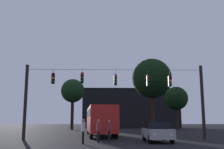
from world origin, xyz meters
TOP-DOWN VIEW (x-y plane):
  - ground_plane at (0.00, 24.50)m, footprint 168.00×168.00m
  - overhead_signal_span at (-0.03, 14.71)m, footprint 16.05×0.44m
  - city_bus at (-1.37, 19.60)m, footprint 3.52×11.19m
  - car_near_right at (3.14, 11.92)m, footprint 1.81×4.34m
  - pedestrian_crossing_left at (-1.35, 11.24)m, footprint 0.33×0.41m
  - pedestrian_crossing_center at (-2.41, 10.30)m, footprint 0.32×0.41m
  - pedestrian_crossing_right at (-0.54, 11.99)m, footprint 0.28×0.39m
  - corner_building at (4.77, 52.79)m, footprint 20.72×11.99m
  - tree_left_silhouette at (-6.74, 39.27)m, footprint 4.26×4.26m
  - tree_behind_building at (5.30, 25.47)m, footprint 5.19×5.19m
  - tree_right_far at (11.94, 38.41)m, footprint 4.16×4.16m

SIDE VIEW (x-z plane):
  - ground_plane at x=0.00m, z-range 0.00..0.00m
  - car_near_right at x=3.14m, z-range 0.04..1.56m
  - pedestrian_crossing_right at x=-0.54m, z-range 0.11..1.78m
  - pedestrian_crossing_left at x=-1.35m, z-range 0.12..1.83m
  - pedestrian_crossing_center at x=-2.41m, z-range 0.12..1.89m
  - city_bus at x=-1.37m, z-range 0.37..3.37m
  - overhead_signal_span at x=-0.03m, z-range 0.67..7.25m
  - corner_building at x=4.77m, z-range 0.00..8.42m
  - tree_right_far at x=11.94m, z-range 1.69..9.32m
  - tree_left_silhouette at x=-6.74m, z-range 2.31..11.38m
  - tree_behind_building at x=5.30m, z-range 2.21..11.91m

